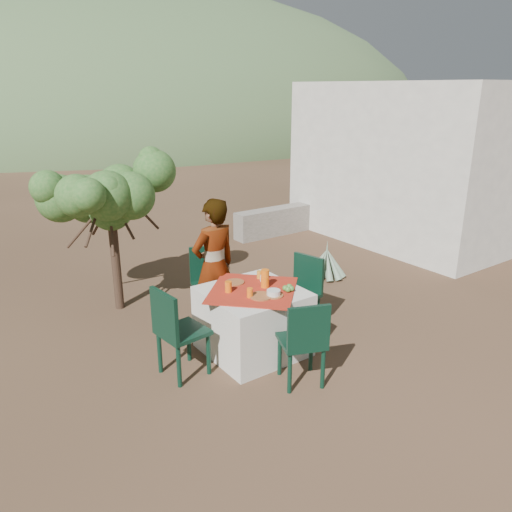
{
  "coord_description": "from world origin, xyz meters",
  "views": [
    {
      "loc": [
        -2.87,
        -4.49,
        2.9
      ],
      "look_at": [
        0.4,
        0.12,
        0.98
      ],
      "focal_mm": 35.0,
      "sensor_mm": 36.0,
      "label": 1
    }
  ],
  "objects_px": {
    "chair_left": "(176,329)",
    "juice_pitcher": "(265,278)",
    "chair_far": "(209,280)",
    "person": "(214,266)",
    "table": "(253,321)",
    "agave": "(326,263)",
    "chair_right": "(303,290)",
    "guesthouse": "(419,161)",
    "chair_near": "(304,340)",
    "shrub_tree": "(113,202)"
  },
  "relations": [
    {
      "from": "table",
      "to": "juice_pitcher",
      "type": "bearing_deg",
      "value": -6.03
    },
    {
      "from": "chair_left",
      "to": "chair_right",
      "type": "xyz_separation_m",
      "value": [
        1.79,
        0.1,
        -0.03
      ]
    },
    {
      "from": "table",
      "to": "chair_left",
      "type": "xyz_separation_m",
      "value": [
        -0.95,
        0.02,
        0.17
      ]
    },
    {
      "from": "guesthouse",
      "to": "table",
      "type": "bearing_deg",
      "value": -159.35
    },
    {
      "from": "agave",
      "to": "juice_pitcher",
      "type": "height_order",
      "value": "juice_pitcher"
    },
    {
      "from": "chair_left",
      "to": "juice_pitcher",
      "type": "distance_m",
      "value": 1.15
    },
    {
      "from": "chair_left",
      "to": "chair_right",
      "type": "height_order",
      "value": "chair_left"
    },
    {
      "from": "chair_right",
      "to": "guesthouse",
      "type": "distance_m",
      "value": 5.18
    },
    {
      "from": "person",
      "to": "agave",
      "type": "height_order",
      "value": "person"
    },
    {
      "from": "table",
      "to": "agave",
      "type": "bearing_deg",
      "value": 28.52
    },
    {
      "from": "table",
      "to": "juice_pitcher",
      "type": "height_order",
      "value": "juice_pitcher"
    },
    {
      "from": "agave",
      "to": "chair_right",
      "type": "bearing_deg",
      "value": -142.39
    },
    {
      "from": "chair_near",
      "to": "shrub_tree",
      "type": "bearing_deg",
      "value": -54.11
    },
    {
      "from": "shrub_tree",
      "to": "agave",
      "type": "relative_size",
      "value": 2.79
    },
    {
      "from": "chair_near",
      "to": "chair_left",
      "type": "relative_size",
      "value": 0.94
    },
    {
      "from": "chair_left",
      "to": "juice_pitcher",
      "type": "bearing_deg",
      "value": -98.02
    },
    {
      "from": "chair_far",
      "to": "person",
      "type": "bearing_deg",
      "value": -87.8
    },
    {
      "from": "chair_right",
      "to": "juice_pitcher",
      "type": "xyz_separation_m",
      "value": [
        -0.68,
        -0.13,
        0.34
      ]
    },
    {
      "from": "chair_left",
      "to": "person",
      "type": "relative_size",
      "value": 0.59
    },
    {
      "from": "chair_far",
      "to": "chair_left",
      "type": "distance_m",
      "value": 1.43
    },
    {
      "from": "table",
      "to": "shrub_tree",
      "type": "distance_m",
      "value": 2.49
    },
    {
      "from": "person",
      "to": "agave",
      "type": "bearing_deg",
      "value": -173.18
    },
    {
      "from": "table",
      "to": "chair_right",
      "type": "distance_m",
      "value": 0.85
    },
    {
      "from": "juice_pitcher",
      "to": "agave",
      "type": "bearing_deg",
      "value": 30.56
    },
    {
      "from": "chair_far",
      "to": "juice_pitcher",
      "type": "height_order",
      "value": "juice_pitcher"
    },
    {
      "from": "chair_far",
      "to": "table",
      "type": "bearing_deg",
      "value": -72.2
    },
    {
      "from": "shrub_tree",
      "to": "chair_right",
      "type": "bearing_deg",
      "value": -51.0
    },
    {
      "from": "chair_far",
      "to": "agave",
      "type": "relative_size",
      "value": 1.42
    },
    {
      "from": "chair_left",
      "to": "juice_pitcher",
      "type": "height_order",
      "value": "chair_left"
    },
    {
      "from": "table",
      "to": "juice_pitcher",
      "type": "xyz_separation_m",
      "value": [
        0.16,
        -0.02,
        0.49
      ]
    },
    {
      "from": "table",
      "to": "chair_left",
      "type": "bearing_deg",
      "value": 178.85
    },
    {
      "from": "person",
      "to": "guesthouse",
      "type": "height_order",
      "value": "guesthouse"
    },
    {
      "from": "chair_near",
      "to": "chair_far",
      "type": "bearing_deg",
      "value": -69.48
    },
    {
      "from": "chair_far",
      "to": "guesthouse",
      "type": "height_order",
      "value": "guesthouse"
    },
    {
      "from": "shrub_tree",
      "to": "chair_near",
      "type": "bearing_deg",
      "value": -75.4
    },
    {
      "from": "table",
      "to": "guesthouse",
      "type": "height_order",
      "value": "guesthouse"
    },
    {
      "from": "chair_far",
      "to": "person",
      "type": "distance_m",
      "value": 0.47
    },
    {
      "from": "person",
      "to": "juice_pitcher",
      "type": "bearing_deg",
      "value": 101.17
    },
    {
      "from": "agave",
      "to": "juice_pitcher",
      "type": "bearing_deg",
      "value": -149.44
    },
    {
      "from": "table",
      "to": "juice_pitcher",
      "type": "distance_m",
      "value": 0.51
    },
    {
      "from": "chair_far",
      "to": "agave",
      "type": "height_order",
      "value": "chair_far"
    },
    {
      "from": "table",
      "to": "chair_far",
      "type": "relative_size",
      "value": 1.36
    },
    {
      "from": "guesthouse",
      "to": "shrub_tree",
      "type": "bearing_deg",
      "value": 179.92
    },
    {
      "from": "chair_right",
      "to": "chair_left",
      "type": "bearing_deg",
      "value": -100.42
    },
    {
      "from": "agave",
      "to": "chair_left",
      "type": "bearing_deg",
      "value": -159.21
    },
    {
      "from": "chair_far",
      "to": "juice_pitcher",
      "type": "xyz_separation_m",
      "value": [
        0.12,
        -1.06,
        0.33
      ]
    },
    {
      "from": "table",
      "to": "juice_pitcher",
      "type": "relative_size",
      "value": 6.3
    },
    {
      "from": "chair_right",
      "to": "guesthouse",
      "type": "xyz_separation_m",
      "value": [
        4.7,
        1.97,
        0.98
      ]
    },
    {
      "from": "chair_right",
      "to": "juice_pitcher",
      "type": "bearing_deg",
      "value": -92.46
    },
    {
      "from": "table",
      "to": "chair_right",
      "type": "bearing_deg",
      "value": 7.9
    }
  ]
}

